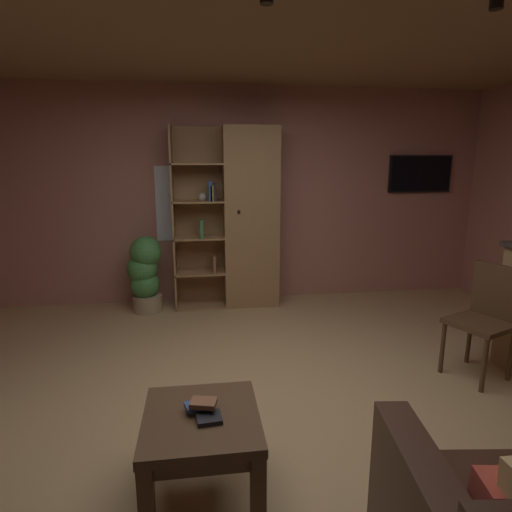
{
  "coord_description": "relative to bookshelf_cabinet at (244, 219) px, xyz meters",
  "views": [
    {
      "loc": [
        -0.41,
        -2.58,
        1.72
      ],
      "look_at": [
        0.0,
        0.4,
        1.05
      ],
      "focal_mm": 29.41,
      "sensor_mm": 36.0,
      "label": 1
    }
  ],
  "objects": [
    {
      "name": "table_book_1",
      "position": [
        -0.57,
        -3.03,
        -0.55
      ],
      "size": [
        0.15,
        0.12,
        0.02
      ],
      "primitive_type": "cube",
      "rotation": [
        0.0,
        0.0,
        0.27
      ],
      "color": "#2D4C8C",
      "rests_on": "coffee_table"
    },
    {
      "name": "floor",
      "position": [
        -0.13,
        -2.39,
        -1.07
      ],
      "size": [
        6.43,
        5.27,
        0.02
      ],
      "primitive_type": "cube",
      "color": "tan",
      "rests_on": "ground"
    },
    {
      "name": "wall_back",
      "position": [
        -0.13,
        0.27,
        0.25
      ],
      "size": [
        6.55,
        0.06,
        2.62
      ],
      "primitive_type": "cube",
      "color": "#AD7060",
      "rests_on": "ground"
    },
    {
      "name": "bookshelf_cabinet",
      "position": [
        0.0,
        0.0,
        0.0
      ],
      "size": [
        1.24,
        0.41,
        2.13
      ],
      "color": "#997047",
      "rests_on": "ground"
    },
    {
      "name": "dining_chair",
      "position": [
        1.75,
        -2.05,
        -0.53
      ],
      "size": [
        0.55,
        0.55,
        0.92
      ],
      "color": "#4C331E",
      "rests_on": "ground"
    },
    {
      "name": "table_book_0",
      "position": [
        -0.51,
        -3.12,
        -0.57
      ],
      "size": [
        0.13,
        0.12,
        0.02
      ],
      "primitive_type": "cube",
      "rotation": [
        0.0,
        0.0,
        0.11
      ],
      "color": "black",
      "rests_on": "coffee_table"
    },
    {
      "name": "table_book_2",
      "position": [
        -0.54,
        -3.05,
        -0.52
      ],
      "size": [
        0.15,
        0.12,
        0.03
      ],
      "primitive_type": "cube",
      "rotation": [
        0.0,
        0.0,
        -0.23
      ],
      "color": "brown",
      "rests_on": "coffee_table"
    },
    {
      "name": "coffee_table",
      "position": [
        -0.55,
        -3.07,
        -0.68
      ],
      "size": [
        0.58,
        0.61,
        0.48
      ],
      "color": "#4C331E",
      "rests_on": "ground"
    },
    {
      "name": "track_light_spot_3",
      "position": [
        1.05,
        -2.73,
        1.49
      ],
      "size": [
        0.07,
        0.07,
        0.09
      ],
      "primitive_type": "cylinder",
      "color": "black"
    },
    {
      "name": "potted_floor_plant",
      "position": [
        -1.18,
        -0.12,
        -0.59
      ],
      "size": [
        0.4,
        0.36,
        0.9
      ],
      "color": "#9E896B",
      "rests_on": "ground"
    },
    {
      "name": "window_pane_back",
      "position": [
        -0.66,
        0.24,
        0.17
      ],
      "size": [
        0.77,
        0.01,
        0.91
      ],
      "primitive_type": "cube",
      "color": "white"
    },
    {
      "name": "wall_mounted_tv",
      "position": [
        2.32,
        0.21,
        0.52
      ],
      "size": [
        0.83,
        0.06,
        0.47
      ],
      "color": "black"
    }
  ]
}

